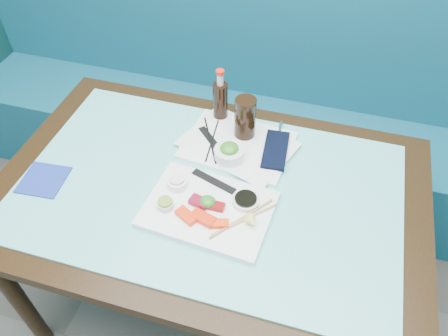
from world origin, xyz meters
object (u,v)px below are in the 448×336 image
(serving_tray, at_px, (238,145))
(seaweed_bowl, at_px, (229,153))
(cola_bottle_body, at_px, (220,102))
(cola_glass, at_px, (245,118))
(booth_bench, at_px, (260,118))
(dining_table, at_px, (209,205))
(sashimi_plate, at_px, (208,209))
(blue_napkin, at_px, (44,180))

(serving_tray, relative_size, seaweed_bowl, 3.57)
(seaweed_bowl, xyz_separation_m, cola_bottle_body, (-0.09, 0.21, 0.04))
(serving_tray, xyz_separation_m, cola_glass, (0.01, 0.05, 0.08))
(booth_bench, height_order, cola_glass, booth_bench)
(dining_table, height_order, seaweed_bowl, seaweed_bowl)
(sashimi_plate, relative_size, seaweed_bowl, 3.74)
(booth_bench, bearing_deg, dining_table, -90.00)
(seaweed_bowl, bearing_deg, dining_table, -102.61)
(serving_tray, bearing_deg, blue_napkin, -144.18)
(sashimi_plate, distance_m, cola_glass, 0.37)
(dining_table, bearing_deg, blue_napkin, -167.00)
(seaweed_bowl, bearing_deg, blue_napkin, -155.14)
(serving_tray, distance_m, cola_glass, 0.10)
(serving_tray, distance_m, blue_napkin, 0.66)
(seaweed_bowl, xyz_separation_m, blue_napkin, (-0.56, -0.26, -0.03))
(booth_bench, relative_size, cola_bottle_body, 19.26)
(seaweed_bowl, xyz_separation_m, cola_glass, (0.02, 0.13, 0.06))
(dining_table, bearing_deg, booth_bench, 90.00)
(booth_bench, height_order, cola_bottle_body, booth_bench)
(blue_napkin, bearing_deg, dining_table, 13.00)
(sashimi_plate, distance_m, cola_bottle_body, 0.45)
(booth_bench, distance_m, serving_tray, 0.74)
(cola_bottle_body, bearing_deg, sashimi_plate, -78.14)
(cola_bottle_body, bearing_deg, dining_table, -79.76)
(seaweed_bowl, relative_size, cola_glass, 0.66)
(booth_bench, bearing_deg, blue_napkin, -118.86)
(sashimi_plate, relative_size, blue_napkin, 2.74)
(booth_bench, xyz_separation_m, seaweed_bowl, (0.03, -0.70, 0.42))
(sashimi_plate, distance_m, blue_napkin, 0.56)
(dining_table, relative_size, cola_bottle_body, 8.99)
(booth_bench, distance_m, blue_napkin, 1.16)
(booth_bench, relative_size, blue_napkin, 21.44)
(dining_table, bearing_deg, cola_bottle_body, 100.24)
(cola_bottle_body, bearing_deg, seaweed_bowl, -65.72)
(booth_bench, bearing_deg, sashimi_plate, -88.19)
(seaweed_bowl, bearing_deg, sashimi_plate, -90.34)
(dining_table, height_order, cola_glass, cola_glass)
(sashimi_plate, xyz_separation_m, seaweed_bowl, (0.00, 0.23, 0.02))
(dining_table, distance_m, cola_glass, 0.33)
(cola_glass, height_order, blue_napkin, cola_glass)
(dining_table, distance_m, blue_napkin, 0.55)
(sashimi_plate, relative_size, serving_tray, 1.05)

